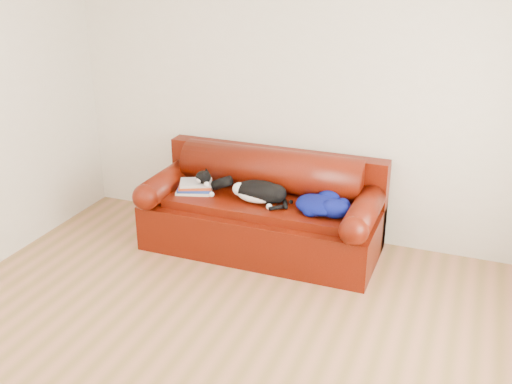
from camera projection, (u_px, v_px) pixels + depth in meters
ground at (211, 345)px, 4.19m from camera, size 4.50×4.50×0.00m
room_shell at (223, 115)px, 3.52m from camera, size 4.52×4.02×2.61m
sofa_base at (262, 225)px, 5.45m from camera, size 2.10×0.90×0.50m
sofa_back at (271, 185)px, 5.54m from camera, size 2.10×1.01×0.88m
book_stack at (195, 187)px, 5.47m from camera, size 0.37×0.32×0.10m
cat at (259, 192)px, 5.23m from camera, size 0.67×0.28×0.24m
blanket at (322, 204)px, 5.06m from camera, size 0.49×0.40×0.15m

